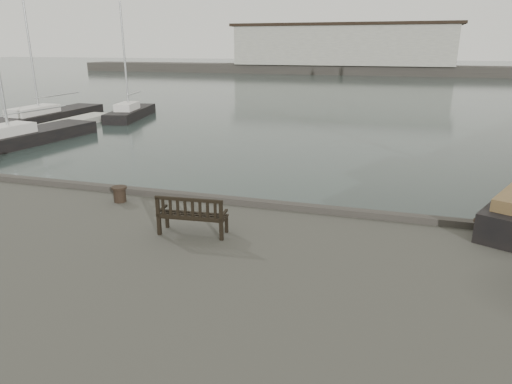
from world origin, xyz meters
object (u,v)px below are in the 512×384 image
bollard_left (120,194)px  yacht_d (131,115)px  bench (193,222)px  yacht_c (18,141)px  bollard_right (481,227)px  yacht_b (46,119)px

bollard_left → yacht_d: 27.77m
yacht_d → bollard_left: bearing=-71.0°
bench → yacht_c: 22.55m
bench → yacht_c: bearing=138.8°
bench → yacht_c: (-18.15, 13.29, -1.63)m
bollard_right → yacht_b: size_ratio=0.02×
yacht_d → bench: bearing=-67.6°
yacht_b → yacht_d: bearing=34.4°
bollard_right → yacht_d: 33.72m
yacht_b → yacht_c: yacht_b is taller
yacht_b → yacht_d: size_ratio=1.59×
yacht_c → yacht_d: (0.72, 12.09, -0.01)m
yacht_c → yacht_d: bearing=93.3°
bench → yacht_c: yacht_c is taller
bollard_left → yacht_b: (-19.92, 19.84, -1.55)m
bollard_right → yacht_c: bearing=155.7°
bench → yacht_d: (-17.42, 25.39, -1.64)m
bollard_left → yacht_b: 28.16m
bollard_left → yacht_d: size_ratio=0.05×
bollard_left → bollard_right: bollard_left is taller
yacht_b → yacht_c: size_ratio=1.07×
yacht_b → yacht_c: (4.90, -8.18, -0.00)m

